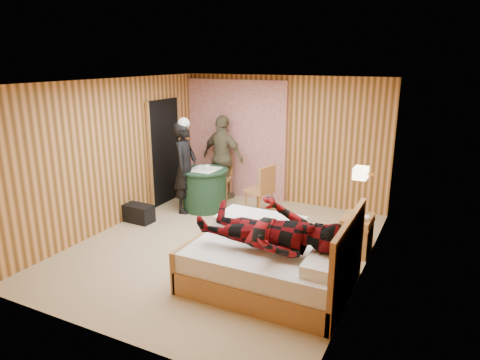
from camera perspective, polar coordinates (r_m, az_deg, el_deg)
The scene contains 23 objects.
floor at distance 6.73m, azimuth -2.29°, elevation -8.79°, with size 4.20×5.00×0.01m, color tan.
ceiling at distance 6.11m, azimuth -2.55°, elevation 12.99°, with size 4.20×5.00×0.01m, color white.
wall_back at distance 8.53m, azimuth 5.71°, elevation 5.32°, with size 4.20×0.02×2.50m, color #E19A56.
wall_left at distance 7.52m, azimuth -16.62°, elevation 3.28°, with size 0.02×5.00×2.50m, color #E19A56.
wall_right at distance 5.64m, azimuth 16.66°, elevation -0.86°, with size 0.02×5.00×2.50m, color #E19A56.
curtain at distance 8.87m, azimuth -0.53°, elevation 5.49°, with size 2.20×0.08×2.40m, color beige.
doorway at distance 8.59m, azimuth -10.00°, elevation 3.71°, with size 0.06×0.90×2.05m, color black.
wall_lamp at distance 6.08m, azimuth 15.82°, elevation 0.91°, with size 0.26×0.24×0.16m.
bed at distance 5.58m, azimuth 4.49°, elevation -10.73°, with size 2.00×1.57×1.08m.
nightstand at distance 6.66m, azimuth 15.25°, elevation -6.89°, with size 0.43×0.59×0.57m.
round_table at distance 8.21m, azimuth -4.74°, elevation -1.19°, with size 0.90×0.90×0.80m.
chair_far at distance 8.76m, azimuth -2.50°, elevation 0.91°, with size 0.51×0.51×0.93m.
chair_near at distance 7.80m, azimuth 3.02°, elevation -0.91°, with size 0.53×0.53×0.95m.
duffel_bag at distance 7.83m, azimuth -13.44°, elevation -4.33°, with size 0.55×0.29×0.31m, color black.
sneaker_left at distance 7.40m, azimuth -2.64°, elevation -5.88°, with size 0.29×0.12×0.13m, color white.
sneaker_right at distance 7.39m, azimuth 0.85°, elevation -5.95°, with size 0.26×0.11×0.12m, color white.
woman_standing at distance 8.01m, azimuth -7.30°, elevation 1.65°, with size 0.62×0.41×1.70m, color black.
man_at_table at distance 8.71m, azimuth -2.27°, elevation 3.02°, with size 1.01×0.42×1.72m, color #696346.
man_on_bed at distance 5.11m, azimuth 3.96°, elevation -5.25°, with size 1.77×0.67×0.86m, color maroon.
book_lower at distance 6.51m, azimuth 15.34°, elevation -4.75°, with size 0.17×0.22×0.02m, color white.
book_upper at distance 6.50m, azimuth 15.36°, elevation -4.59°, with size 0.16×0.22×0.02m, color white.
cup_nightstand at distance 6.67m, azimuth 15.68°, elevation -3.96°, with size 0.10×0.10×0.09m, color white.
cup_table at distance 8.00m, azimuth -4.39°, elevation 1.65°, with size 0.12×0.12×0.10m, color white.
Camera 1 is at (2.95, -5.35, 2.82)m, focal length 32.00 mm.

